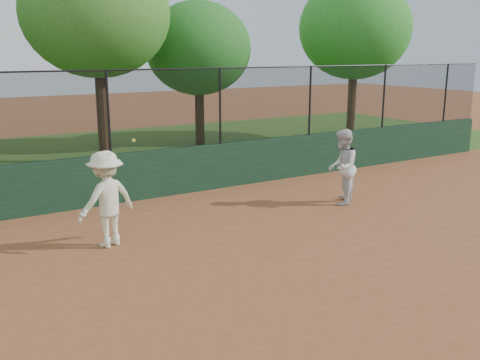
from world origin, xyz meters
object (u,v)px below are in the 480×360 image
tree_2 (96,13)px  tree_3 (199,49)px  player_main (107,199)px  tree_4 (355,29)px  player_second (342,167)px

tree_2 → tree_3: tree_2 is taller
player_main → tree_3: 11.58m
player_main → tree_2: tree_2 is taller
player_main → tree_4: (12.97, 7.42, 3.58)m
tree_2 → tree_4: size_ratio=1.04×
player_main → tree_2: (2.40, 7.85, 3.87)m
tree_2 → tree_4: 10.58m
tree_4 → tree_3: bearing=165.3°
tree_2 → tree_3: 4.52m
player_second → tree_2: tree_2 is taller
tree_3 → player_main: bearing=-126.1°
tree_4 → tree_2: bearing=177.7°
player_second → tree_3: size_ratio=0.33×
player_second → tree_3: (0.89, 9.20, 2.79)m
tree_2 → tree_4: tree_2 is taller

